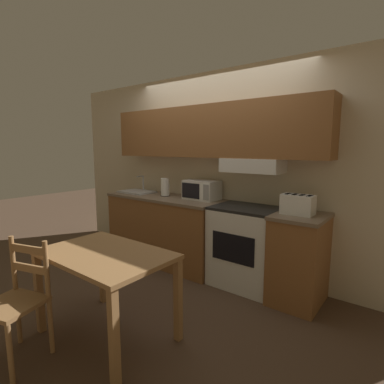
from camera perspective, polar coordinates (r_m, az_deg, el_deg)
ground_plane at (r=4.24m, az=4.14°, el=-13.54°), size 16.00×16.00×0.00m
wall_back at (r=3.87m, az=4.07°, el=7.27°), size 5.35×0.38×2.55m
lower_counter_main at (r=4.23m, az=-5.13°, el=-6.99°), size 1.74×0.62×0.92m
lower_counter_right_stub at (r=3.32m, az=19.65°, el=-11.86°), size 0.50×0.62×0.92m
stove_range at (r=3.56m, az=10.08°, el=-10.13°), size 0.73×0.58×0.92m
microwave at (r=3.86m, az=1.87°, el=0.40°), size 0.44×0.29×0.25m
toaster at (r=3.18m, az=19.52°, el=-2.23°), size 0.32×0.19×0.20m
sink_basin at (r=4.53m, az=-10.45°, el=0.12°), size 0.50×0.35×0.25m
paper_towel_roll at (r=4.15m, az=-5.14°, el=0.92°), size 0.13×0.13×0.25m
dining_table at (r=2.64m, az=-16.15°, el=-13.11°), size 1.10×0.72×0.74m
chair_left_of_table at (r=2.70m, az=-30.43°, el=-17.72°), size 0.47×0.47×0.90m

